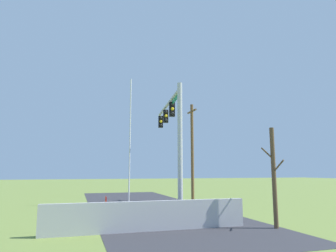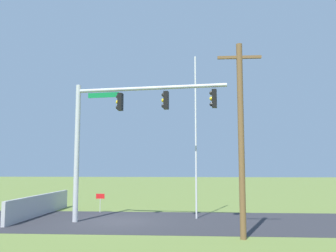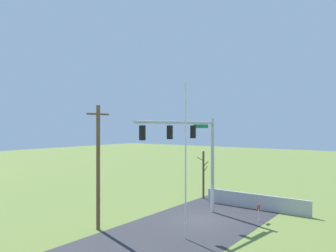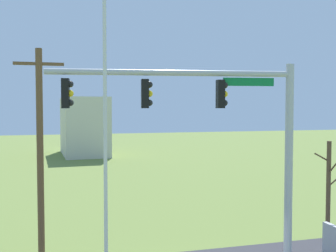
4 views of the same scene
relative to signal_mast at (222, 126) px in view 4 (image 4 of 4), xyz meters
The scene contains 5 objects.
signal_mast is the anchor object (origin of this frame).
flagpole 4.70m from the signal_mast, 154.28° to the right, with size 0.10×0.10×9.63m, color silver.
utility_pole 7.23m from the signal_mast, 148.15° to the left, with size 1.90×0.26×8.36m.
bare_tree 7.67m from the signal_mast, 23.87° to the left, with size 1.27×1.02×4.55m.
distant_building 39.99m from the signal_mast, 92.90° to the left, with size 10.00×5.27×7.25m, color beige.
Camera 4 is at (-5.49, -12.19, 6.10)m, focal length 43.90 mm.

